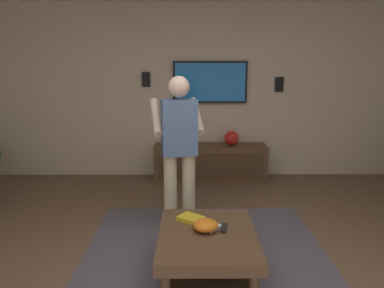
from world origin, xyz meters
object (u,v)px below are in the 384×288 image
Objects in this scene: media_console at (210,163)px; remote_white at (215,228)px; coffee_table at (207,244)px; person_standing at (179,144)px; wall_speaker_left at (279,84)px; bowl at (205,225)px; vase_round at (231,138)px; remote_black at (224,228)px; tv at (210,82)px; wall_speaker_right at (146,79)px; book at (191,219)px.

media_console reaches higher than remote_white.
media_console is at bearing -3.63° from coffee_table.
coffee_table is 0.14m from remote_white.
person_standing reaches higher than wall_speaker_left.
bowl is 2.66m from vase_round.
person_standing is 7.45× the size of wall_speaker_left.
wall_speaker_left is at bearing 169.84° from remote_black.
vase_round is at bearing -176.80° from remote_black.
tv is (2.89, -0.17, 1.19)m from coffee_table.
media_console is at bearing 90.40° from vase_round.
tv is at bearing 53.22° from vase_round.
wall_speaker_right is (2.86, 0.80, 1.08)m from bowl.
media_console is 1.23m from tv.
bowl is at bearing -23.15° from book.
person_standing is at bearing 136.46° from book.
book is at bearing 152.90° from wall_speaker_left.
person_standing is 1.14m from remote_black.
tv reaches higher than person_standing.
remote_white reaches higher than coffee_table.
coffee_table is 2.72m from vase_round.
wall_speaker_left is (1.91, -1.49, 0.52)m from person_standing.
remote_white is 3.18m from wall_speaker_right.
wall_speaker_right reaches higher than wall_speaker_left.
remote_black is (-0.93, -0.40, -0.52)m from person_standing.
remote_black is (0.01, -0.08, 0.00)m from remote_white.
tv is 7.53× the size of remote_white.
person_standing is (-1.65, 0.43, 0.66)m from media_console.
remote_black is 0.68× the size of wall_speaker_right.
media_console is at bearing -104.50° from wall_speaker_right.
wall_speaker_left is (2.90, -1.23, 1.16)m from coffee_table.
wall_speaker_left reaches higher than remote_black.
book is 3.16m from wall_speaker_left.
tv reaches higher than wall_speaker_right.
book is (-2.65, 0.30, -1.07)m from tv.
wall_speaker_right is (1.91, 0.56, 0.59)m from person_standing.
remote_white is 0.68× the size of wall_speaker_left.
media_console reaches higher than book.
media_console is at bearing 39.24° from remote_white.
tv is at bearing -180.00° from media_console.
bowl is 3.28m from wall_speaker_left.
book is 2.50m from vase_round.
remote_black is at bearing -44.12° from remote_white.
wall_speaker_right reaches higher than coffee_table.
coffee_table is 0.59× the size of media_console.
media_console is 1.60m from wall_speaker_left.
vase_round reaches higher than remote_black.
vase_round is at bearing 53.22° from tv.
bowl reaches higher than remote_black.
vase_round reaches higher than bowl.
bowl is at bearing 141.38° from remote_white.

